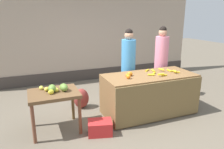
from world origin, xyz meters
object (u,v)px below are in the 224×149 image
at_px(produce_crate, 100,128).
at_px(produce_sack, 81,98).
at_px(vendor_woman_blue_shirt, 128,67).
at_px(vendor_woman_pink_shirt, 161,63).

xyz_separation_m(produce_crate, produce_sack, (-0.03, 1.27, 0.11)).
bearing_deg(produce_sack, vendor_woman_blue_shirt, -5.73).
height_order(vendor_woman_pink_shirt, produce_sack, vendor_woman_pink_shirt).
bearing_deg(produce_crate, vendor_woman_blue_shirt, 45.63).
height_order(vendor_woman_blue_shirt, produce_crate, vendor_woman_blue_shirt).
bearing_deg(produce_crate, vendor_woman_pink_shirt, 29.50).
bearing_deg(vendor_woman_pink_shirt, produce_sack, 177.48).
relative_size(vendor_woman_blue_shirt, produce_sack, 3.89).
height_order(vendor_woman_blue_shirt, vendor_woman_pink_shirt, vendor_woman_pink_shirt).
relative_size(vendor_woman_pink_shirt, produce_crate, 4.24).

